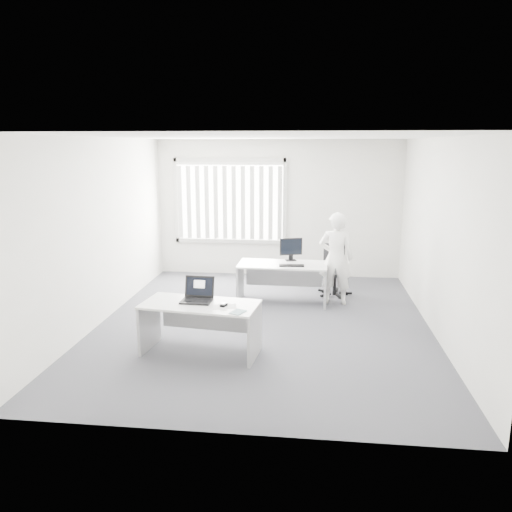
# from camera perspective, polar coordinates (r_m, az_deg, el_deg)

# --- Properties ---
(ground) EXTENTS (6.00, 6.00, 0.00)m
(ground) POSITION_cam_1_polar(r_m,az_deg,el_deg) (7.73, 0.86, -7.77)
(ground) COLOR #53535B
(ground) RESTS_ON ground
(wall_back) EXTENTS (5.00, 0.02, 2.80)m
(wall_back) POSITION_cam_1_polar(r_m,az_deg,el_deg) (10.31, 2.55, 5.41)
(wall_back) COLOR silver
(wall_back) RESTS_ON ground
(wall_front) EXTENTS (5.00, 0.02, 2.80)m
(wall_front) POSITION_cam_1_polar(r_m,az_deg,el_deg) (4.46, -2.91, -4.23)
(wall_front) COLOR silver
(wall_front) RESTS_ON ground
(wall_left) EXTENTS (0.02, 6.00, 2.80)m
(wall_left) POSITION_cam_1_polar(r_m,az_deg,el_deg) (7.99, -17.26, 2.75)
(wall_left) COLOR silver
(wall_left) RESTS_ON ground
(wall_right) EXTENTS (0.02, 6.00, 2.80)m
(wall_right) POSITION_cam_1_polar(r_m,az_deg,el_deg) (7.54, 20.18, 1.98)
(wall_right) COLOR silver
(wall_right) RESTS_ON ground
(ceiling) EXTENTS (5.00, 6.00, 0.02)m
(ceiling) POSITION_cam_1_polar(r_m,az_deg,el_deg) (7.24, 0.94, 13.48)
(ceiling) COLOR white
(ceiling) RESTS_ON wall_back
(window) EXTENTS (2.32, 0.06, 1.76)m
(window) POSITION_cam_1_polar(r_m,az_deg,el_deg) (10.37, -3.01, 6.28)
(window) COLOR #B5B4B0
(window) RESTS_ON wall_back
(blinds) EXTENTS (2.20, 0.10, 1.50)m
(blinds) POSITION_cam_1_polar(r_m,az_deg,el_deg) (10.32, -3.07, 6.08)
(blinds) COLOR silver
(blinds) RESTS_ON wall_back
(desk_near) EXTENTS (1.57, 0.88, 0.68)m
(desk_near) POSITION_cam_1_polar(r_m,az_deg,el_deg) (6.58, -6.38, -6.98)
(desk_near) COLOR silver
(desk_near) RESTS_ON ground
(desk_far) EXTENTS (1.53, 0.74, 0.69)m
(desk_far) POSITION_cam_1_polar(r_m,az_deg,el_deg) (8.62, 3.03, -2.13)
(desk_far) COLOR silver
(desk_far) RESTS_ON ground
(office_chair) EXTENTS (0.57, 0.57, 0.93)m
(office_chair) POSITION_cam_1_polar(r_m,az_deg,el_deg) (9.24, 8.94, -2.62)
(office_chair) COLOR black
(office_chair) RESTS_ON ground
(person) EXTENTS (0.61, 0.43, 1.59)m
(person) POSITION_cam_1_polar(r_m,az_deg,el_deg) (8.61, 9.11, -0.26)
(person) COLOR white
(person) RESTS_ON ground
(laptop) EXTENTS (0.41, 0.37, 0.31)m
(laptop) POSITION_cam_1_polar(r_m,az_deg,el_deg) (6.53, -6.87, -3.96)
(laptop) COLOR black
(laptop) RESTS_ON desk_near
(paper_sheet) EXTENTS (0.34, 0.28, 0.00)m
(paper_sheet) POSITION_cam_1_polar(r_m,az_deg,el_deg) (6.36, -3.57, -5.80)
(paper_sheet) COLOR silver
(paper_sheet) RESTS_ON desk_near
(mouse) EXTENTS (0.09, 0.12, 0.04)m
(mouse) POSITION_cam_1_polar(r_m,az_deg,el_deg) (6.37, -3.71, -5.56)
(mouse) COLOR silver
(mouse) RESTS_ON paper_sheet
(booklet) EXTENTS (0.21, 0.24, 0.01)m
(booklet) POSITION_cam_1_polar(r_m,az_deg,el_deg) (6.15, -2.09, -6.41)
(booklet) COLOR white
(booklet) RESTS_ON desk_near
(keyboard) EXTENTS (0.43, 0.17, 0.02)m
(keyboard) POSITION_cam_1_polar(r_m,az_deg,el_deg) (8.41, 4.09, -1.10)
(keyboard) COLOR black
(keyboard) RESTS_ON desk_far
(monitor) EXTENTS (0.42, 0.24, 0.40)m
(monitor) POSITION_cam_1_polar(r_m,az_deg,el_deg) (8.78, 4.02, 0.76)
(monitor) COLOR black
(monitor) RESTS_ON desk_far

